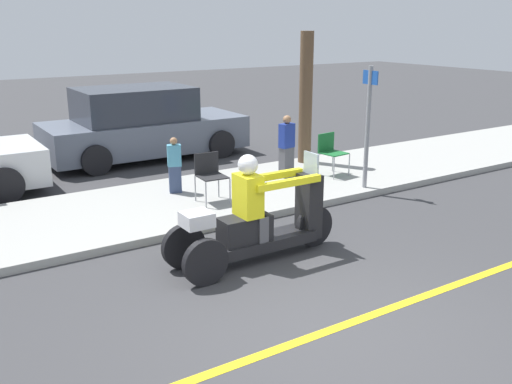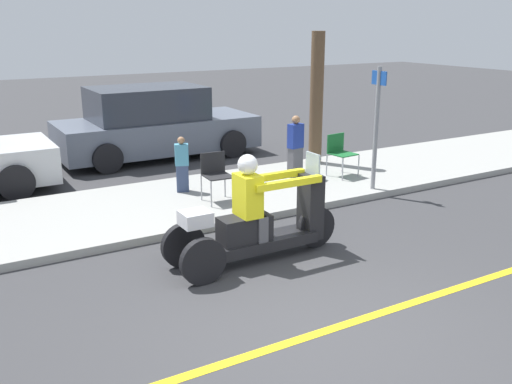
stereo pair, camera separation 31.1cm
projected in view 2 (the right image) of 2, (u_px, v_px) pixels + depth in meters
ground_plane at (326, 331)px, 5.87m from camera, size 60.00×60.00×0.00m
lane_stripe at (348, 324)px, 6.01m from camera, size 24.00×0.12×0.01m
sidewalk_strip at (162, 206)px, 9.66m from camera, size 28.00×2.80×0.12m
motorcycle_trike at (256, 223)px, 7.46m from camera, size 2.47×0.70×1.46m
spectator_by_tree at (182, 165)px, 10.14m from camera, size 0.27×0.21×1.00m
spectator_end_of_line at (295, 148)px, 11.04m from camera, size 0.31×0.22×1.22m
folding_chair_set_back at (216, 172)px, 9.62m from camera, size 0.49×0.49×0.82m
folding_chair_curbside at (340, 150)px, 11.21m from camera, size 0.51×0.51×0.82m
parked_car_lot_left at (154, 125)px, 13.21m from camera, size 4.54×2.11×1.64m
tree_trunk at (317, 99)px, 12.00m from camera, size 0.28×0.28×2.76m
street_sign at (376, 124)px, 10.10m from camera, size 0.08×0.36×2.20m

